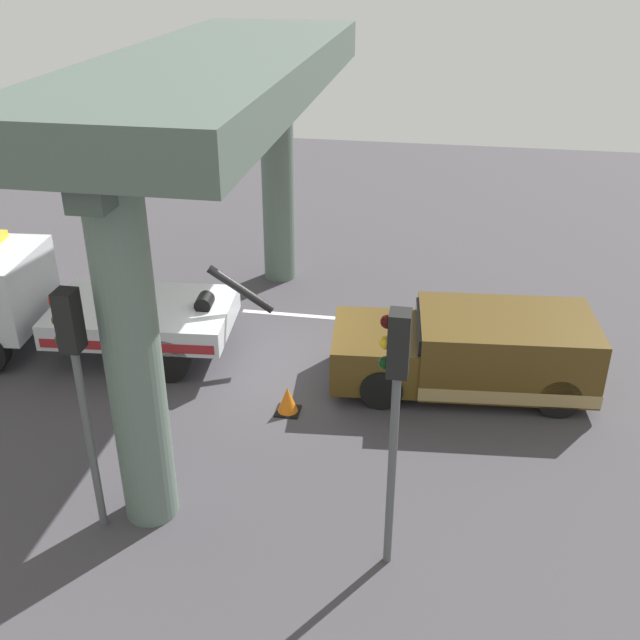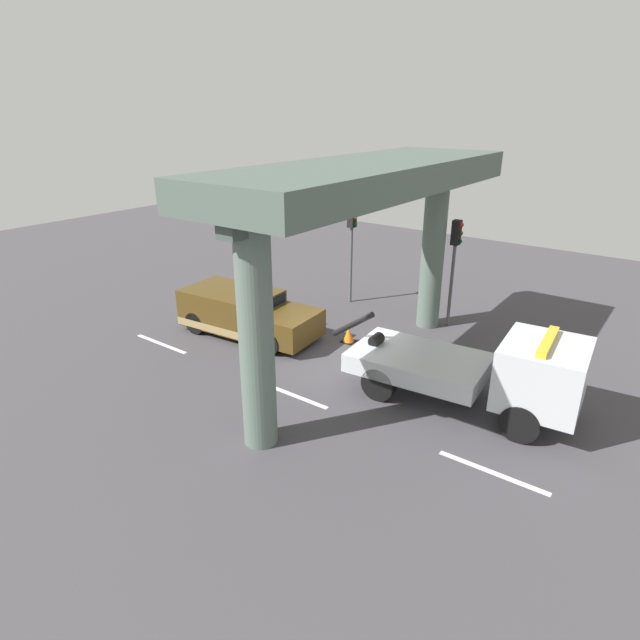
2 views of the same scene
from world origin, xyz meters
The scene contains 10 objects.
ground_plane centered at (0.00, 0.00, -0.05)m, with size 60.00×40.00×0.10m, color #423F44.
lane_stripe_west centered at (-6.00, -2.51, 0.00)m, with size 2.60×0.16×0.01m, color silver.
lane_stripe_mid centered at (0.00, -2.51, 0.00)m, with size 2.60×0.16×0.01m, color silver.
lane_stripe_east centered at (6.00, -2.51, 0.00)m, with size 2.60×0.16×0.01m, color silver.
tow_truck_white centered at (4.77, 0.07, 1.20)m, with size 7.33×2.88×2.46m.
towed_van_green centered at (-4.27, -0.01, 0.78)m, with size 5.36×2.60×1.58m.
overpass_structure centered at (0.85, 0.00, 5.43)m, with size 3.60×11.49×6.45m.
traffic_light_near centered at (-2.98, 5.17, 3.03)m, with size 0.39×0.32×4.15m.
traffic_light_far centered at (1.52, 5.17, 2.98)m, with size 0.39×0.32×4.08m.
traffic_cone_orange centered at (-0.72, 1.61, 0.26)m, with size 0.46×0.46×0.55m.
Camera 2 is at (8.70, -12.88, 7.84)m, focal length 29.57 mm.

